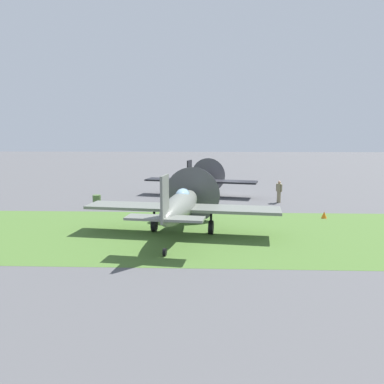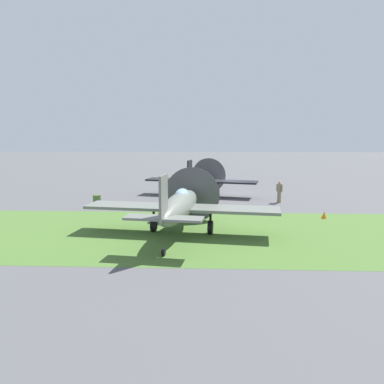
{
  "view_description": "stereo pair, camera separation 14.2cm",
  "coord_description": "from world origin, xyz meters",
  "views": [
    {
      "loc": [
        -1.79,
        -32.85,
        5.39
      ],
      "look_at": [
        -2.79,
        -6.94,
        1.37
      ],
      "focal_mm": 35.32,
      "sensor_mm": 36.0,
      "label": 1
    },
    {
      "loc": [
        -1.65,
        -32.85,
        5.39
      ],
      "look_at": [
        -2.79,
        -6.94,
        1.37
      ],
      "focal_mm": 35.32,
      "sensor_mm": 36.0,
      "label": 2
    }
  ],
  "objects": [
    {
      "name": "runway_marker_cone",
      "position": [
        5.8,
        -8.78,
        0.22
      ],
      "size": [
        0.36,
        0.36,
        0.44
      ],
      "primitive_type": "cone",
      "color": "orange",
      "rests_on": "ground"
    },
    {
      "name": "ground_plane",
      "position": [
        0.0,
        0.0,
        0.0
      ],
      "size": [
        160.0,
        160.0,
        0.0
      ],
      "primitive_type": "plane",
      "color": "#515154"
    },
    {
      "name": "airplane_lead",
      "position": [
        -2.38,
        -0.45,
        1.47
      ],
      "size": [
        9.9,
        7.92,
        3.51
      ],
      "rotation": [
        0.0,
        0.0,
        -0.23
      ],
      "color": "black",
      "rests_on": "ground"
    },
    {
      "name": "airplane_wingman",
      "position": [
        -3.15,
        -13.09,
        1.58
      ],
      "size": [
        10.65,
        8.46,
        3.77
      ],
      "rotation": [
        0.0,
        0.0,
        -0.13
      ],
      "color": "slate",
      "rests_on": "ground"
    },
    {
      "name": "grass_verge",
      "position": [
        0.0,
        -12.79,
        0.0
      ],
      "size": [
        120.0,
        11.0,
        0.01
      ],
      "primitive_type": "cube",
      "color": "#476B2D",
      "rests_on": "ground"
    },
    {
      "name": "fuel_drum",
      "position": [
        -9.9,
        -5.64,
        0.45
      ],
      "size": [
        0.6,
        0.6,
        0.9
      ],
      "primitive_type": "cylinder",
      "color": "#476633",
      "rests_on": "ground"
    },
    {
      "name": "ground_crew_chief",
      "position": [
        3.92,
        -3.27,
        0.91
      ],
      "size": [
        0.4,
        0.54,
        1.73
      ],
      "rotation": [
        0.0,
        0.0,
        5.31
      ],
      "color": "#847A5B",
      "rests_on": "ground"
    }
  ]
}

